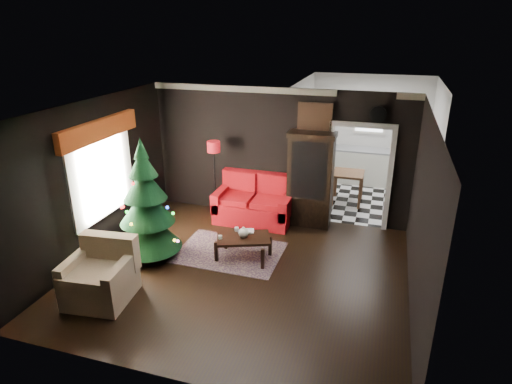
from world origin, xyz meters
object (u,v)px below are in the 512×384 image
(armchair, at_px, (99,273))
(kitchen_table, at_px, (347,187))
(wall_clock, at_px, (378,114))
(teapot, at_px, (244,233))
(loveseat, at_px, (254,200))
(christmas_tree, at_px, (146,203))
(floor_lamp, at_px, (215,181))
(curio_cabinet, at_px, (310,182))
(coffee_table, at_px, (244,247))

(armchair, distance_m, kitchen_table, 5.98)
(wall_clock, xyz_separation_m, kitchen_table, (-0.55, 1.25, -2.00))
(teapot, height_order, wall_clock, wall_clock)
(wall_clock, bearing_deg, teapot, -135.82)
(loveseat, height_order, kitchen_table, loveseat)
(teapot, relative_size, wall_clock, 0.64)
(christmas_tree, xyz_separation_m, armchair, (-0.04, -1.42, -0.59))
(floor_lamp, height_order, wall_clock, wall_clock)
(teapot, height_order, kitchen_table, kitchen_table)
(christmas_tree, bearing_deg, loveseat, 55.29)
(teapot, bearing_deg, kitchen_table, 65.20)
(christmas_tree, bearing_deg, curio_cabinet, 41.08)
(armchair, relative_size, kitchen_table, 1.30)
(wall_clock, height_order, kitchen_table, wall_clock)
(curio_cabinet, height_order, christmas_tree, christmas_tree)
(coffee_table, xyz_separation_m, kitchen_table, (1.50, 3.23, 0.15))
(curio_cabinet, distance_m, coffee_table, 2.12)
(kitchen_table, bearing_deg, floor_lamp, -148.67)
(curio_cabinet, height_order, coffee_table, curio_cabinet)
(curio_cabinet, xyz_separation_m, teapot, (-0.85, -1.81, -0.42))
(curio_cabinet, height_order, armchair, curio_cabinet)
(christmas_tree, relative_size, armchair, 2.27)
(loveseat, height_order, curio_cabinet, curio_cabinet)
(armchair, height_order, kitchen_table, armchair)
(loveseat, relative_size, floor_lamp, 0.98)
(kitchen_table, bearing_deg, teapot, -114.80)
(wall_clock, bearing_deg, armchair, -134.76)
(loveseat, distance_m, christmas_tree, 2.46)
(coffee_table, xyz_separation_m, wall_clock, (2.05, 1.98, 2.16))
(loveseat, height_order, coffee_table, loveseat)
(floor_lamp, bearing_deg, kitchen_table, 31.33)
(curio_cabinet, bearing_deg, teapot, -115.08)
(loveseat, height_order, floor_lamp, floor_lamp)
(loveseat, bearing_deg, christmas_tree, -124.71)
(coffee_table, xyz_separation_m, teapot, (0.01, -0.01, 0.31))
(loveseat, bearing_deg, armchair, -112.59)
(kitchen_table, bearing_deg, coffee_table, -114.99)
(teapot, relative_size, kitchen_table, 0.27)
(loveseat, distance_m, coffee_table, 1.63)
(floor_lamp, relative_size, kitchen_table, 2.32)
(loveseat, xyz_separation_m, teapot, (0.30, -1.59, 0.03))
(loveseat, height_order, teapot, loveseat)
(armchair, relative_size, wall_clock, 3.04)
(floor_lamp, bearing_deg, wall_clock, 6.77)
(armchair, xyz_separation_m, wall_clock, (3.76, 3.79, 1.92))
(christmas_tree, relative_size, wall_clock, 6.90)
(christmas_tree, bearing_deg, kitchen_table, 48.85)
(armchair, height_order, coffee_table, armchair)
(curio_cabinet, bearing_deg, christmas_tree, -138.92)
(christmas_tree, bearing_deg, armchair, -91.76)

